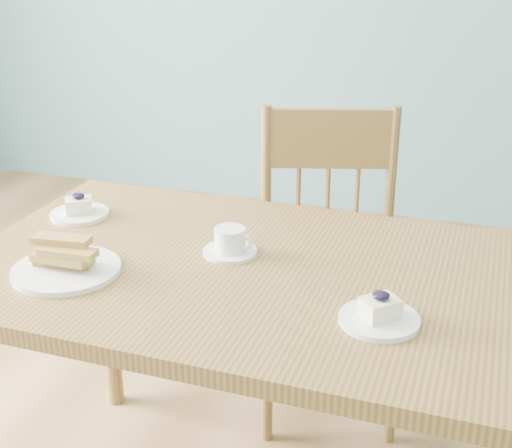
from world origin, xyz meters
name	(u,v)px	position (x,y,z in m)	size (l,w,h in m)	color
dining_table	(269,299)	(0.20, 0.20, 0.68)	(1.42, 0.82, 0.75)	olive
dining_chair	(329,265)	(0.21, 0.80, 0.49)	(0.54, 0.52, 0.95)	olive
cheesecake_plate_near	(380,315)	(0.47, 0.05, 0.77)	(0.16, 0.16, 0.07)	white
cheesecake_plate_far	(79,210)	(-0.37, 0.35, 0.77)	(0.15, 0.15, 0.06)	white
coffee_cup	(230,243)	(0.09, 0.25, 0.78)	(0.13, 0.13, 0.06)	white
biscotti_plate	(66,263)	(-0.22, 0.05, 0.77)	(0.24, 0.24, 0.08)	white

